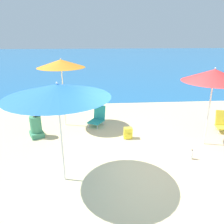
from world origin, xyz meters
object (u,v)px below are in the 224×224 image
beach_umbrella_red (214,75)px  beach_umbrella_orange (61,64)px  beach_umbrella_blue (57,91)px  person_seated_near (36,126)px  beach_chair_yellow (223,122)px  water_bottle (191,155)px  beach_chair_teal (98,117)px  backpack_yellow (128,133)px

beach_umbrella_red → beach_umbrella_orange: 4.47m
beach_umbrella_blue → person_seated_near: bearing=117.0°
beach_umbrella_red → beach_chair_yellow: bearing=39.6°
beach_umbrella_red → water_bottle: beach_umbrella_red is taller
person_seated_near → beach_chair_teal: bearing=-4.1°
beach_umbrella_orange → beach_umbrella_red: bearing=-22.6°
beach_umbrella_orange → beach_chair_yellow: (5.14, -0.88, -1.80)m
beach_chair_teal → beach_chair_yellow: (4.02, -0.79, -0.00)m
beach_chair_yellow → water_bottle: (-1.71, -1.59, -0.19)m
beach_umbrella_red → backpack_yellow: (-2.12, 0.53, -1.81)m
beach_umbrella_blue → backpack_yellow: beach_umbrella_blue is taller
beach_umbrella_red → beach_chair_yellow: 2.13m
beach_umbrella_red → beach_umbrella_orange: bearing=157.4°
person_seated_near → backpack_yellow: person_seated_near is taller
water_bottle → beach_umbrella_orange: bearing=144.2°
beach_umbrella_red → beach_chair_teal: (-3.01, 1.62, -1.68)m
beach_umbrella_blue → beach_umbrella_red: bearing=19.6°
beach_umbrella_orange → beach_chair_teal: size_ratio=3.24×
person_seated_near → beach_chair_yellow: bearing=-26.4°
beach_chair_yellow → person_seated_near: bearing=-168.3°
beach_umbrella_blue → backpack_yellow: size_ratio=6.36×
backpack_yellow → beach_chair_yellow: bearing=5.6°
beach_chair_yellow → backpack_yellow: (-3.13, -0.31, -0.13)m
beach_umbrella_blue → beach_chair_yellow: beach_umbrella_blue is taller
beach_umbrella_red → beach_chair_yellow: beach_umbrella_red is taller
person_seated_near → beach_umbrella_blue: bearing=-89.2°
beach_umbrella_blue → beach_chair_teal: size_ratio=3.06×
beach_umbrella_red → beach_chair_yellow: (1.01, 0.84, -1.68)m
beach_umbrella_blue → beach_chair_yellow: size_ratio=3.29×
beach_chair_yellow → backpack_yellow: 3.15m
beach_chair_teal → backpack_yellow: bearing=-20.8°
backpack_yellow → beach_umbrella_blue: bearing=-131.5°
beach_umbrella_red → beach_umbrella_blue: 4.01m
person_seated_near → water_bottle: (4.20, -1.61, -0.24)m
beach_umbrella_orange → beach_umbrella_blue: size_ratio=1.06×
backpack_yellow → beach_chair_teal: bearing=129.1°
beach_umbrella_red → person_seated_near: beach_umbrella_red is taller
beach_chair_teal → water_bottle: size_ratio=2.67×
beach_umbrella_blue → beach_chair_yellow: 5.52m
beach_umbrella_red → beach_umbrella_blue: bearing=-160.4°
beach_umbrella_red → person_seated_near: 5.23m
beach_umbrella_orange → water_bottle: beach_umbrella_orange is taller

